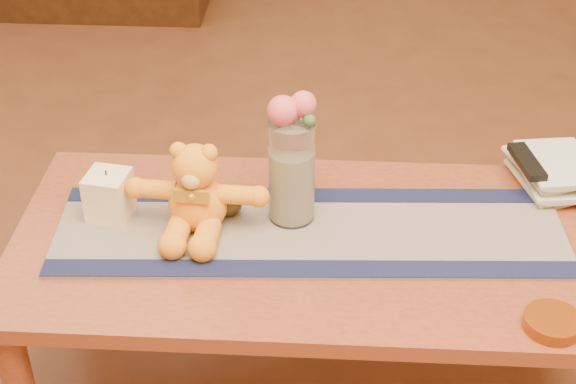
# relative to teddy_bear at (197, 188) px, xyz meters

# --- Properties ---
(floor) EXTENTS (5.50, 5.50, 0.00)m
(floor) POSITION_rel_teddy_bear_xyz_m (0.26, -0.03, -0.56)
(floor) COLOR #5B2D1A
(floor) RESTS_ON ground
(coffee_table_top) EXTENTS (1.40, 0.70, 0.04)m
(coffee_table_top) POSITION_rel_teddy_bear_xyz_m (0.26, -0.03, -0.13)
(coffee_table_top) COLOR maroon
(coffee_table_top) RESTS_ON floor
(table_leg_bl) EXTENTS (0.07, 0.07, 0.41)m
(table_leg_bl) POSITION_rel_teddy_bear_xyz_m (-0.38, 0.26, -0.36)
(table_leg_bl) COLOR maroon
(table_leg_bl) RESTS_ON floor
(table_leg_br) EXTENTS (0.07, 0.07, 0.41)m
(table_leg_br) POSITION_rel_teddy_bear_xyz_m (0.90, 0.26, -0.36)
(table_leg_br) COLOR maroon
(table_leg_br) RESTS_ON floor
(persian_runner) EXTENTS (1.22, 0.41, 0.01)m
(persian_runner) POSITION_rel_teddy_bear_xyz_m (0.27, -0.01, -0.11)
(persian_runner) COLOR #201A4A
(persian_runner) RESTS_ON coffee_table_top
(runner_border_near) EXTENTS (1.20, 0.12, 0.00)m
(runner_border_near) POSITION_rel_teddy_bear_xyz_m (0.27, -0.15, -0.11)
(runner_border_near) COLOR #13183A
(runner_border_near) RESTS_ON persian_runner
(runner_border_far) EXTENTS (1.20, 0.12, 0.00)m
(runner_border_far) POSITION_rel_teddy_bear_xyz_m (0.26, 0.14, -0.11)
(runner_border_far) COLOR #13183A
(runner_border_far) RESTS_ON persian_runner
(teddy_bear) EXTENTS (0.33, 0.28, 0.21)m
(teddy_bear) POSITION_rel_teddy_bear_xyz_m (0.00, 0.00, 0.00)
(teddy_bear) COLOR orange
(teddy_bear) RESTS_ON persian_runner
(pillar_candle) EXTENTS (0.11, 0.11, 0.12)m
(pillar_candle) POSITION_rel_teddy_bear_xyz_m (-0.22, 0.03, -0.05)
(pillar_candle) COLOR #FFE5BB
(pillar_candle) RESTS_ON persian_runner
(candle_wick) EXTENTS (0.00, 0.00, 0.01)m
(candle_wick) POSITION_rel_teddy_bear_xyz_m (-0.22, 0.03, 0.02)
(candle_wick) COLOR black
(candle_wick) RESTS_ON pillar_candle
(glass_vase) EXTENTS (0.11, 0.11, 0.26)m
(glass_vase) POSITION_rel_teddy_bear_xyz_m (0.22, 0.05, 0.02)
(glass_vase) COLOR silver
(glass_vase) RESTS_ON persian_runner
(potpourri_fill) EXTENTS (0.09, 0.09, 0.18)m
(potpourri_fill) POSITION_rel_teddy_bear_xyz_m (0.22, 0.05, -0.02)
(potpourri_fill) COLOR beige
(potpourri_fill) RESTS_ON glass_vase
(rose_left) EXTENTS (0.07, 0.07, 0.07)m
(rose_left) POSITION_rel_teddy_bear_xyz_m (0.20, 0.04, 0.19)
(rose_left) COLOR #EB5363
(rose_left) RESTS_ON glass_vase
(rose_right) EXTENTS (0.06, 0.06, 0.06)m
(rose_right) POSITION_rel_teddy_bear_xyz_m (0.24, 0.05, 0.20)
(rose_right) COLOR #EB5363
(rose_right) RESTS_ON glass_vase
(blue_flower_back) EXTENTS (0.04, 0.04, 0.04)m
(blue_flower_back) POSITION_rel_teddy_bear_xyz_m (0.23, 0.08, 0.18)
(blue_flower_back) COLOR #475C9B
(blue_flower_back) RESTS_ON glass_vase
(blue_flower_side) EXTENTS (0.04, 0.04, 0.04)m
(blue_flower_side) POSITION_rel_teddy_bear_xyz_m (0.19, 0.07, 0.17)
(blue_flower_side) COLOR #475C9B
(blue_flower_side) RESTS_ON glass_vase
(leaf_sprig) EXTENTS (0.03, 0.03, 0.03)m
(leaf_sprig) POSITION_rel_teddy_bear_xyz_m (0.26, 0.03, 0.17)
(leaf_sprig) COLOR #33662D
(leaf_sprig) RESTS_ON glass_vase
(bronze_ball) EXTENTS (0.08, 0.08, 0.07)m
(bronze_ball) POSITION_rel_teddy_bear_xyz_m (0.07, 0.05, -0.07)
(bronze_ball) COLOR #453117
(bronze_ball) RESTS_ON persian_runner
(book_bottom) EXTENTS (0.22, 0.26, 0.02)m
(book_bottom) POSITION_rel_teddy_bear_xyz_m (0.79, 0.22, -0.10)
(book_bottom) COLOR beige
(book_bottom) RESTS_ON coffee_table_top
(book_lower) EXTENTS (0.19, 0.24, 0.02)m
(book_lower) POSITION_rel_teddy_bear_xyz_m (0.80, 0.21, -0.08)
(book_lower) COLOR beige
(book_lower) RESTS_ON book_bottom
(book_upper) EXTENTS (0.23, 0.26, 0.02)m
(book_upper) POSITION_rel_teddy_bear_xyz_m (0.79, 0.22, -0.07)
(book_upper) COLOR beige
(book_upper) RESTS_ON book_lower
(book_top) EXTENTS (0.20, 0.25, 0.02)m
(book_top) POSITION_rel_teddy_bear_xyz_m (0.80, 0.22, -0.05)
(book_top) COLOR beige
(book_top) RESTS_ON book_upper
(tv_remote) EXTENTS (0.08, 0.17, 0.02)m
(tv_remote) POSITION_rel_teddy_bear_xyz_m (0.80, 0.21, -0.03)
(tv_remote) COLOR black
(tv_remote) RESTS_ON book_top
(amber_dish) EXTENTS (0.15, 0.15, 0.03)m
(amber_dish) POSITION_rel_teddy_bear_xyz_m (0.77, -0.30, -0.10)
(amber_dish) COLOR #BF5914
(amber_dish) RESTS_ON coffee_table_top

